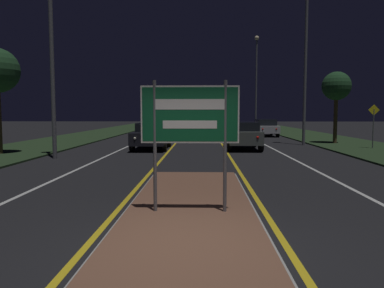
# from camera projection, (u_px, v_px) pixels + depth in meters

# --- Properties ---
(ground_plane) EXTENTS (160.00, 160.00, 0.00)m
(ground_plane) POSITION_uv_depth(u_px,v_px,m) (186.00, 250.00, 5.49)
(ground_plane) COLOR black
(median_island) EXTENTS (2.64, 9.70, 0.10)m
(median_island) POSITION_uv_depth(u_px,v_px,m) (190.00, 214.00, 7.30)
(median_island) COLOR #999993
(median_island) RESTS_ON ground_plane
(verge_left) EXTENTS (5.00, 100.00, 0.08)m
(verge_left) POSITION_uv_depth(u_px,v_px,m) (60.00, 141.00, 25.66)
(verge_left) COLOR #23381E
(verge_left) RESTS_ON ground_plane
(verge_right) EXTENTS (5.00, 100.00, 0.08)m
(verge_right) POSITION_uv_depth(u_px,v_px,m) (340.00, 142.00, 25.15)
(verge_right) COLOR #23381E
(verge_right) RESTS_ON ground_plane
(centre_line_yellow_left) EXTENTS (0.12, 70.00, 0.01)m
(centre_line_yellow_left) POSITION_uv_depth(u_px,v_px,m) (181.00, 137.00, 30.43)
(centre_line_yellow_left) COLOR gold
(centre_line_yellow_left) RESTS_ON ground_plane
(centre_line_yellow_right) EXTENTS (0.12, 70.00, 0.01)m
(centre_line_yellow_right) POSITION_uv_depth(u_px,v_px,m) (218.00, 137.00, 30.35)
(centre_line_yellow_right) COLOR gold
(centre_line_yellow_right) RESTS_ON ground_plane
(lane_line_white_left) EXTENTS (0.12, 70.00, 0.01)m
(lane_line_white_left) POSITION_uv_depth(u_px,v_px,m) (148.00, 137.00, 30.51)
(lane_line_white_left) COLOR silver
(lane_line_white_left) RESTS_ON ground_plane
(lane_line_white_right) EXTENTS (0.12, 70.00, 0.01)m
(lane_line_white_right) POSITION_uv_depth(u_px,v_px,m) (251.00, 137.00, 30.28)
(lane_line_white_right) COLOR silver
(lane_line_white_right) RESTS_ON ground_plane
(edge_line_white_left) EXTENTS (0.10, 70.00, 0.01)m
(edge_line_white_left) POSITION_uv_depth(u_px,v_px,m) (111.00, 137.00, 30.59)
(edge_line_white_left) COLOR silver
(edge_line_white_left) RESTS_ON ground_plane
(edge_line_white_right) EXTENTS (0.10, 70.00, 0.01)m
(edge_line_white_right) POSITION_uv_depth(u_px,v_px,m) (288.00, 138.00, 30.20)
(edge_line_white_right) COLOR silver
(edge_line_white_right) RESTS_ON ground_plane
(highway_sign) EXTENTS (1.88, 0.07, 2.53)m
(highway_sign) POSITION_uv_depth(u_px,v_px,m) (190.00, 120.00, 7.14)
(highway_sign) COLOR #56565B
(highway_sign) RESTS_ON median_island
(streetlight_left_near) EXTENTS (0.57, 0.57, 9.35)m
(streetlight_left_near) POSITION_uv_depth(u_px,v_px,m) (51.00, 13.00, 15.91)
(streetlight_left_near) COLOR #56565B
(streetlight_left_near) RESTS_ON ground_plane
(streetlight_right_near) EXTENTS (0.56, 0.56, 10.25)m
(streetlight_right_near) POSITION_uv_depth(u_px,v_px,m) (306.00, 36.00, 22.71)
(streetlight_right_near) COLOR #56565B
(streetlight_right_near) RESTS_ON ground_plane
(streetlight_right_far) EXTENTS (0.51, 0.51, 10.79)m
(streetlight_right_far) POSITION_uv_depth(u_px,v_px,m) (256.00, 72.00, 43.12)
(streetlight_right_far) COLOR #56565B
(streetlight_right_far) RESTS_ON ground_plane
(car_receding_0) EXTENTS (1.86, 4.13, 1.51)m
(car_receding_0) POSITION_uv_depth(u_px,v_px,m) (243.00, 135.00, 20.57)
(car_receding_0) COLOR #4C514C
(car_receding_0) RESTS_ON ground_plane
(car_receding_1) EXTENTS (1.90, 4.76, 1.45)m
(car_receding_1) POSITION_uv_depth(u_px,v_px,m) (265.00, 127.00, 32.31)
(car_receding_1) COLOR #B7B7BC
(car_receding_1) RESTS_ON ground_plane
(car_approaching_0) EXTENTS (1.91, 4.38, 1.44)m
(car_approaching_0) POSITION_uv_depth(u_px,v_px,m) (152.00, 135.00, 20.75)
(car_approaching_0) COLOR black
(car_approaching_0) RESTS_ON ground_plane
(car_approaching_1) EXTENTS (1.86, 4.15, 1.40)m
(car_approaching_1) POSITION_uv_depth(u_px,v_px,m) (174.00, 126.00, 35.71)
(car_approaching_1) COLOR #4C514C
(car_approaching_1) RESTS_ON ground_plane
(warning_sign) EXTENTS (0.60, 0.06, 2.38)m
(warning_sign) POSITION_uv_depth(u_px,v_px,m) (373.00, 122.00, 20.26)
(warning_sign) COLOR #56565B
(warning_sign) RESTS_ON verge_right
(roadside_palm_right) EXTENTS (1.80, 1.80, 4.51)m
(roadside_palm_right) POSITION_uv_depth(u_px,v_px,m) (336.00, 87.00, 23.53)
(roadside_palm_right) COLOR #4C3823
(roadside_palm_right) RESTS_ON verge_right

